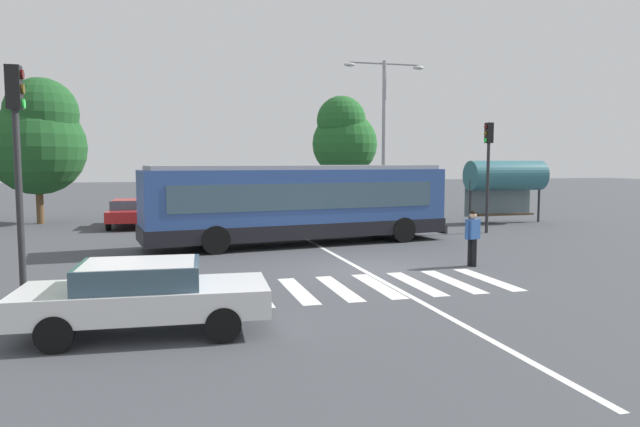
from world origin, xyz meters
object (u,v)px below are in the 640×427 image
object	(u,v)px
pedestrian_crossing_street	(473,235)
bus_stop_shelter	(506,177)
traffic_light_far_corner	(488,160)
parked_car_red	(130,211)
parked_car_teal	(188,210)
twin_arm_street_lamp	(384,123)
parked_car_white	(289,208)
foreground_sedan	(144,293)
parked_car_black	(390,206)
background_tree_left	(39,138)
background_tree_right	(344,137)
parked_car_blue	(242,210)
city_transit_bus	(299,203)
parked_car_charcoal	(345,208)
traffic_light_near_corner	(17,150)

from	to	relation	value
pedestrian_crossing_street	bus_stop_shelter	bearing A→B (deg)	53.12
traffic_light_far_corner	parked_car_red	bearing A→B (deg)	156.70
parked_car_teal	parked_car_red	bearing A→B (deg)	174.23
twin_arm_street_lamp	parked_car_white	bearing A→B (deg)	163.78
foreground_sedan	bus_stop_shelter	distance (m)	23.45
parked_car_white	parked_car_black	size ratio (longest dim) A/B	1.03
foreground_sedan	background_tree_left	size ratio (longest dim) A/B	0.62
background_tree_right	parked_car_blue	bearing A→B (deg)	-139.63
parked_car_red	traffic_light_far_corner	distance (m)	17.23
parked_car_black	bus_stop_shelter	world-z (taller)	bus_stop_shelter
parked_car_black	twin_arm_street_lamp	size ratio (longest dim) A/B	0.54
city_transit_bus	twin_arm_street_lamp	size ratio (longest dim) A/B	1.46
bus_stop_shelter	parked_car_charcoal	bearing A→B (deg)	162.16
foreground_sedan	parked_car_red	size ratio (longest dim) A/B	1.01
city_transit_bus	parked_car_white	xyz separation A→B (m)	(1.32, 8.05, -0.82)
parked_car_blue	twin_arm_street_lamp	distance (m)	8.61
parked_car_red	twin_arm_street_lamp	world-z (taller)	twin_arm_street_lamp
background_tree_left	parked_car_white	bearing A→B (deg)	-11.82
parked_car_white	parked_car_black	xyz separation A→B (m)	(5.57, -0.39, 0.00)
parked_car_white	city_transit_bus	bearing A→B (deg)	-99.34
city_transit_bus	parked_car_black	bearing A→B (deg)	48.05
parked_car_red	traffic_light_far_corner	bearing A→B (deg)	-23.30
traffic_light_far_corner	background_tree_right	xyz separation A→B (m)	(-2.87, 12.37, 1.46)
parked_car_teal	twin_arm_street_lamp	world-z (taller)	twin_arm_street_lamp
parked_car_teal	bus_stop_shelter	size ratio (longest dim) A/B	1.09
pedestrian_crossing_street	parked_car_white	size ratio (longest dim) A/B	0.37
parked_car_blue	traffic_light_far_corner	bearing A→B (deg)	-30.96
parked_car_red	parked_car_teal	size ratio (longest dim) A/B	1.00
parked_car_charcoal	traffic_light_near_corner	xyz separation A→B (m)	(-12.15, -15.68, 2.68)
pedestrian_crossing_street	parked_car_charcoal	bearing A→B (deg)	89.38
bus_stop_shelter	background_tree_right	world-z (taller)	background_tree_right
parked_car_red	traffic_light_near_corner	xyz separation A→B (m)	(-1.25, -16.32, 2.68)
foreground_sedan	traffic_light_near_corner	distance (m)	4.36
twin_arm_street_lamp	parked_car_blue	bearing A→B (deg)	174.32
parked_car_blue	background_tree_left	world-z (taller)	background_tree_left
parked_car_teal	background_tree_right	bearing A→B (deg)	30.61
twin_arm_street_lamp	pedestrian_crossing_street	bearing A→B (deg)	-99.13
parked_car_black	twin_arm_street_lamp	world-z (taller)	twin_arm_street_lamp
city_transit_bus	traffic_light_far_corner	size ratio (longest dim) A/B	2.48
parked_car_teal	background_tree_left	size ratio (longest dim) A/B	0.61
parked_car_red	parked_car_charcoal	distance (m)	10.91
bus_stop_shelter	background_tree_right	bearing A→B (deg)	124.52
parked_car_white	traffic_light_near_corner	world-z (taller)	traffic_light_near_corner
foreground_sedan	parked_car_red	bearing A→B (deg)	93.94
parked_car_charcoal	parked_car_black	bearing A→B (deg)	6.31
parked_car_white	background_tree_right	bearing A→B (deg)	49.45
parked_car_red	foreground_sedan	bearing A→B (deg)	-86.06
parked_car_blue	parked_car_black	distance (m)	8.14
pedestrian_crossing_street	parked_car_white	xyz separation A→B (m)	(-2.73, 14.07, -0.20)
pedestrian_crossing_street	traffic_light_near_corner	bearing A→B (deg)	-169.20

